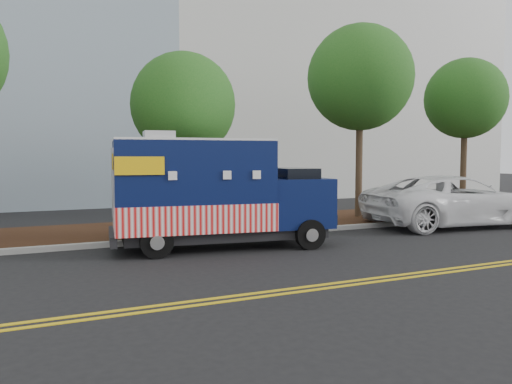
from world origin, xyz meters
name	(u,v)px	position (x,y,z in m)	size (l,w,h in m)	color
ground	(236,247)	(0.00, 0.00, 0.00)	(120.00, 120.00, 0.00)	black
curb	(218,236)	(0.00, 1.40, 0.07)	(120.00, 0.18, 0.15)	#9E9E99
mulch_strip	(195,227)	(0.00, 3.50, 0.07)	(120.00, 4.00, 0.15)	black
centerline_near	(326,284)	(0.00, -4.45, 0.01)	(120.00, 0.10, 0.01)	gold
centerline_far	(333,287)	(0.00, -4.70, 0.01)	(120.00, 0.10, 0.01)	gold
tree_b	(183,105)	(-0.39, 3.46, 4.11)	(3.40, 3.40, 5.82)	#38281C
tree_c	(360,78)	(6.48, 3.28, 5.41)	(3.98, 3.98, 7.42)	#38281C
tree_d	(465,99)	(12.16, 3.47, 4.93)	(3.43, 3.43, 6.66)	#38281C
sign_post	(122,200)	(-2.66, 2.04, 1.20)	(0.06, 0.06, 2.40)	#473828
food_truck	(212,196)	(-0.64, 0.10, 1.40)	(6.09, 2.94, 3.09)	black
white_car	(455,201)	(8.52, 0.48, 0.89)	(2.96, 6.42, 1.78)	white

